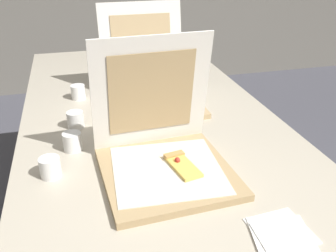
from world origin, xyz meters
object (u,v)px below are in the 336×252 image
(table, at_px, (152,132))
(pizza_box_middle, at_px, (151,89))
(napkin_pile, at_px, (282,234))
(cup_white_far, at_px, (78,92))
(cup_white_near_left, at_px, (50,167))
(cup_white_near_center, at_px, (72,142))
(pizza_box_front, at_px, (164,154))
(cup_white_mid, at_px, (75,120))

(table, xyz_separation_m, pizza_box_middle, (0.04, 0.20, 0.10))
(napkin_pile, bearing_deg, cup_white_far, 113.20)
(cup_white_near_left, height_order, cup_white_near_center, same)
(table, bearing_deg, pizza_box_front, -96.50)
(cup_white_far, bearing_deg, napkin_pile, -66.80)
(cup_white_near_left, bearing_deg, cup_white_far, 79.72)
(cup_white_near_center, bearing_deg, cup_white_mid, 84.33)
(cup_white_far, distance_m, cup_white_near_center, 0.46)
(table, bearing_deg, pizza_box_middle, 78.54)
(pizza_box_middle, bearing_deg, cup_white_near_left, -130.83)
(cup_white_near_left, bearing_deg, cup_white_near_center, 64.43)
(pizza_box_middle, distance_m, cup_white_near_left, 0.65)
(cup_white_near_center, bearing_deg, table, 25.00)
(cup_white_mid, distance_m, cup_white_near_left, 0.33)
(cup_white_mid, bearing_deg, pizza_box_front, -55.76)
(pizza_box_middle, xyz_separation_m, cup_white_mid, (-0.33, -0.18, -0.03))
(cup_white_mid, bearing_deg, napkin_pile, -57.75)
(table, bearing_deg, cup_white_far, 130.24)
(pizza_box_front, height_order, pizza_box_middle, pizza_box_front)
(pizza_box_front, xyz_separation_m, pizza_box_middle, (0.08, 0.54, 0.00))
(pizza_box_front, height_order, cup_white_near_center, pizza_box_front)
(cup_white_mid, bearing_deg, cup_white_near_left, -105.28)
(pizza_box_front, distance_m, cup_white_near_center, 0.33)
(pizza_box_front, distance_m, cup_white_mid, 0.45)
(pizza_box_middle, relative_size, napkin_pile, 2.58)
(pizza_box_front, distance_m, cup_white_far, 0.69)
(pizza_box_front, bearing_deg, cup_white_near_center, 140.63)
(pizza_box_middle, xyz_separation_m, cup_white_far, (-0.31, 0.11, -0.03))
(cup_white_near_center, bearing_deg, napkin_pile, -49.35)
(cup_white_mid, distance_m, napkin_pile, 0.85)
(napkin_pile, bearing_deg, pizza_box_middle, 97.87)
(pizza_box_front, relative_size, cup_white_mid, 6.41)
(cup_white_near_left, relative_size, cup_white_near_center, 1.00)
(cup_white_far, height_order, cup_white_near_center, same)
(table, distance_m, cup_white_far, 0.42)
(pizza_box_middle, distance_m, cup_white_near_center, 0.49)
(pizza_box_middle, bearing_deg, cup_white_mid, -152.57)
(pizza_box_middle, height_order, cup_white_far, pizza_box_middle)
(cup_white_mid, height_order, napkin_pile, cup_white_mid)
(table, distance_m, cup_white_near_left, 0.48)
(cup_white_near_left, relative_size, napkin_pile, 0.36)
(pizza_box_middle, height_order, cup_white_near_center, pizza_box_middle)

